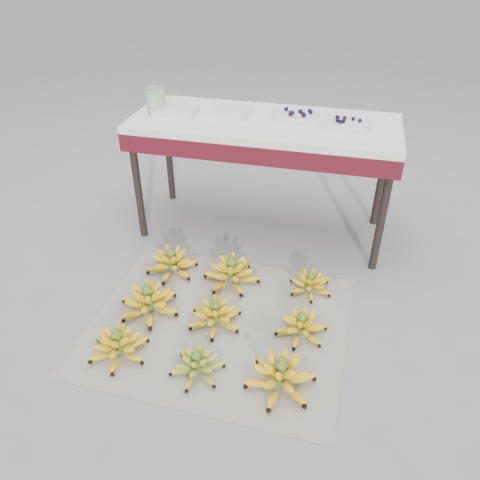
% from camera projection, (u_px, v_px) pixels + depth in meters
% --- Properties ---
extents(ground, '(60.00, 60.00, 0.00)m').
position_uv_depth(ground, '(222.00, 322.00, 2.37)').
color(ground, gray).
rests_on(ground, ground).
extents(newspaper_mat, '(1.27, 1.08, 0.01)m').
position_uv_depth(newspaper_mat, '(220.00, 324.00, 2.35)').
color(newspaper_mat, white).
rests_on(newspaper_mat, ground).
extents(bunch_front_left, '(0.36, 0.36, 0.17)m').
position_uv_depth(bunch_front_left, '(118.00, 345.00, 2.15)').
color(bunch_front_left, yellow).
rests_on(bunch_front_left, newspaper_mat).
extents(bunch_front_center, '(0.31, 0.31, 0.15)m').
position_uv_depth(bunch_front_center, '(197.00, 365.00, 2.06)').
color(bunch_front_center, olive).
rests_on(bunch_front_center, newspaper_mat).
extents(bunch_front_right, '(0.31, 0.31, 0.19)m').
position_uv_depth(bunch_front_right, '(281.00, 376.00, 2.00)').
color(bunch_front_right, yellow).
rests_on(bunch_front_right, newspaper_mat).
extents(bunch_mid_left, '(0.41, 0.41, 0.19)m').
position_uv_depth(bunch_mid_left, '(149.00, 302.00, 2.39)').
color(bunch_mid_left, yellow).
rests_on(bunch_mid_left, newspaper_mat).
extents(bunch_mid_center, '(0.35, 0.35, 0.17)m').
position_uv_depth(bunch_mid_center, '(215.00, 315.00, 2.32)').
color(bunch_mid_center, yellow).
rests_on(bunch_mid_center, newspaper_mat).
extents(bunch_mid_right, '(0.28, 0.28, 0.15)m').
position_uv_depth(bunch_mid_right, '(301.00, 326.00, 2.26)').
color(bunch_mid_right, yellow).
rests_on(bunch_mid_right, newspaper_mat).
extents(bunch_back_left, '(0.30, 0.30, 0.18)m').
position_uv_depth(bunch_back_left, '(172.00, 263.00, 2.67)').
color(bunch_back_left, yellow).
rests_on(bunch_back_left, newspaper_mat).
extents(bunch_back_center, '(0.41, 0.41, 0.19)m').
position_uv_depth(bunch_back_center, '(232.00, 273.00, 2.59)').
color(bunch_back_center, yellow).
rests_on(bunch_back_center, newspaper_mat).
extents(bunch_back_right, '(0.29, 0.29, 0.14)m').
position_uv_depth(bunch_back_right, '(310.00, 284.00, 2.53)').
color(bunch_back_right, yellow).
rests_on(bunch_back_right, newspaper_mat).
extents(vendor_table, '(1.54, 0.62, 0.74)m').
position_uv_depth(vendor_table, '(264.00, 134.00, 2.73)').
color(vendor_table, black).
rests_on(vendor_table, ground).
extents(tray_far_left, '(0.26, 0.19, 0.04)m').
position_uv_depth(tray_far_left, '(176.00, 111.00, 2.76)').
color(tray_far_left, silver).
rests_on(tray_far_left, vendor_table).
extents(tray_left, '(0.25, 0.20, 0.04)m').
position_uv_depth(tray_left, '(230.00, 112.00, 2.74)').
color(tray_left, silver).
rests_on(tray_left, vendor_table).
extents(tray_right, '(0.26, 0.20, 0.06)m').
position_uv_depth(tray_right, '(297.00, 117.00, 2.65)').
color(tray_right, silver).
rests_on(tray_right, vendor_table).
extents(tray_far_right, '(0.24, 0.19, 0.06)m').
position_uv_depth(tray_far_right, '(348.00, 125.00, 2.56)').
color(tray_far_right, silver).
rests_on(tray_far_right, vendor_table).
extents(glass_jar, '(0.15, 0.15, 0.14)m').
position_uv_depth(glass_jar, '(156.00, 100.00, 2.75)').
color(glass_jar, '#D6EDBC').
rests_on(glass_jar, vendor_table).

